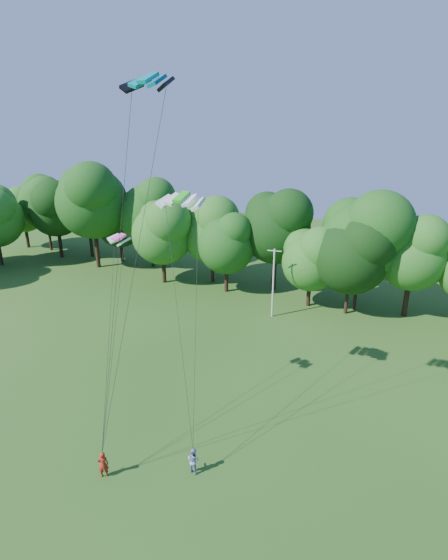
% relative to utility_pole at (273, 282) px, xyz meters
% --- Properties ---
extents(utility_pole, '(1.46, 0.28, 7.29)m').
position_rel_utility_pole_xyz_m(utility_pole, '(0.00, 0.00, 0.00)').
color(utility_pole, beige).
rests_on(utility_pole, ground).
extents(kite_flyer_left, '(0.73, 0.68, 1.67)m').
position_rel_utility_pole_xyz_m(kite_flyer_left, '(-1.36, -24.90, -2.94)').
color(kite_flyer_left, '#A72215').
rests_on(kite_flyer_left, ground).
extents(kite_flyer_right, '(0.86, 0.71, 1.60)m').
position_rel_utility_pole_xyz_m(kite_flyer_right, '(3.08, -22.39, -2.98)').
color(kite_flyer_right, '#8A98BF').
rests_on(kite_flyer_right, ground).
extents(kite_teal, '(2.56, 1.29, 0.58)m').
position_rel_utility_pole_xyz_m(kite_teal, '(0.87, -21.64, 17.20)').
color(kite_teal, '#047A82').
rests_on(kite_teal, ground).
extents(kite_green, '(2.91, 1.31, 0.58)m').
position_rel_utility_pole_xyz_m(kite_green, '(-0.54, -16.70, 11.02)').
color(kite_green, green).
rests_on(kite_green, ground).
extents(kite_pink, '(1.82, 1.35, 0.35)m').
position_rel_utility_pole_xyz_m(kite_pink, '(-3.82, -18.86, 8.64)').
color(kite_pink, '#FC46AC').
rests_on(kite_pink, ground).
extents(tree_back_west, '(10.43, 10.43, 15.17)m').
position_rel_utility_pole_xyz_m(tree_back_west, '(-27.55, 5.38, 5.70)').
color(tree_back_west, '#321B14').
rests_on(tree_back_west, ground).
extents(tree_back_center, '(8.51, 8.51, 12.38)m').
position_rel_utility_pole_xyz_m(tree_back_center, '(6.80, 4.11, 3.96)').
color(tree_back_center, black).
rests_on(tree_back_center, ground).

